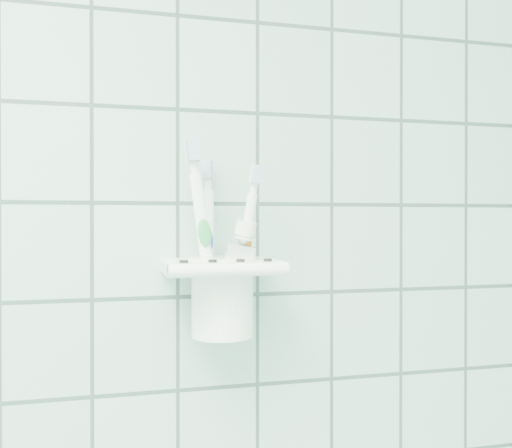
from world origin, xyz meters
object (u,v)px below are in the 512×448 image
cup (222,293)px  toothbrush_orange (230,245)px  toothbrush_pink (216,234)px  toothpaste_tube (227,265)px  toothbrush_blue (210,243)px  holder_bracket (220,268)px

cup → toothbrush_orange: 0.06m
toothbrush_pink → toothpaste_tube: 0.05m
toothbrush_blue → toothbrush_pink: bearing=-53.6°
toothbrush_pink → toothbrush_blue: toothbrush_pink is taller
toothbrush_blue → toothbrush_orange: bearing=13.6°
toothbrush_orange → toothpaste_tube: 0.03m
toothbrush_orange → holder_bracket: bearing=-158.6°
holder_bracket → toothbrush_pink: toothbrush_pink is taller
toothpaste_tube → holder_bracket: bearing=-118.8°
holder_bracket → toothbrush_blue: 0.03m
holder_bracket → cup: 0.03m
toothbrush_pink → toothpaste_tube: (0.02, 0.02, -0.04)m
holder_bracket → toothpaste_tube: size_ratio=0.97×
holder_bracket → toothbrush_pink: bearing=-124.0°
toothbrush_blue → toothpaste_tube: size_ratio=1.49×
holder_bracket → toothbrush_pink: size_ratio=0.59×
toothbrush_orange → toothpaste_tube: bearing=144.9°
holder_bracket → toothbrush_orange: 0.03m
toothbrush_blue → holder_bracket: bearing=-27.4°
toothbrush_blue → toothpaste_tube: bearing=16.2°
cup → toothbrush_blue: size_ratio=0.46×
cup → toothbrush_blue: 0.06m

